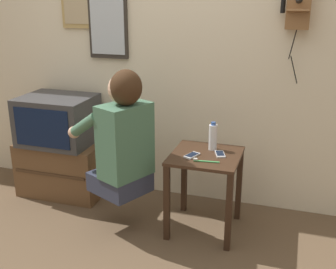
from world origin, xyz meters
name	(u,v)px	position (x,y,z in m)	size (l,w,h in m)	color
wall_back	(172,44)	(0.00, 1.18, 1.27)	(6.80, 0.05, 2.55)	beige
side_table	(205,172)	(0.41, 0.66, 0.46)	(0.48, 0.49, 0.59)	#382316
person	(122,136)	(-0.14, 0.48, 0.72)	(0.63, 0.55, 0.89)	#2D3347
tv_stand	(64,167)	(-0.89, 0.88, 0.23)	(0.71, 0.44, 0.46)	brown
television	(58,120)	(-0.89, 0.86, 0.66)	(0.58, 0.47, 0.40)	#38383A
wall_phone_antique	(299,3)	(0.92, 1.09, 1.59)	(0.20, 0.18, 0.75)	brown
wall_mirror	(108,15)	(-0.53, 1.13, 1.49)	(0.33, 0.03, 0.68)	#2D2823
cell_phone_held	(192,155)	(0.32, 0.60, 0.59)	(0.10, 0.14, 0.01)	silver
cell_phone_spare	(220,154)	(0.50, 0.69, 0.59)	(0.10, 0.14, 0.01)	silver
water_bottle	(213,137)	(0.43, 0.77, 0.68)	(0.06, 0.06, 0.21)	silver
toothbrush	(204,161)	(0.43, 0.53, 0.59)	(0.17, 0.03, 0.02)	#4CBF66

